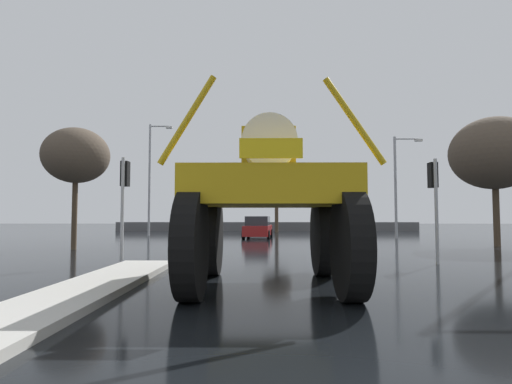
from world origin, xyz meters
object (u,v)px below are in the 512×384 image
object	(u,v)px
oversize_sprayer	(269,201)
streetlight_far_left	(151,174)
traffic_signal_near_right	(434,187)
traffic_signal_near_left	(124,186)
bare_tree_far_center	(276,181)
bare_tree_right	(494,153)
bare_tree_left	(76,156)
streetlight_far_right	(398,181)
traffic_signal_far_left	(198,199)
sedan_ahead	(258,228)

from	to	relation	value
oversize_sprayer	streetlight_far_left	bearing A→B (deg)	21.10
streetlight_far_left	traffic_signal_near_right	bearing A→B (deg)	-51.76
traffic_signal_near_left	bare_tree_far_center	size ratio (longest dim) A/B	0.56
traffic_signal_near_left	bare_tree_right	xyz separation A→B (m)	(16.60, 7.60, 2.24)
bare_tree_left	bare_tree_far_center	size ratio (longest dim) A/B	0.92
oversize_sprayer	streetlight_far_right	distance (m)	21.30
traffic_signal_near_left	bare_tree_right	world-z (taller)	bare_tree_right
traffic_signal_far_left	streetlight_far_right	distance (m)	13.87
sedan_ahead	streetlight_far_right	xyz separation A→B (m)	(9.69, -0.51, 3.26)
traffic_signal_far_left	bare_tree_right	distance (m)	17.90
traffic_signal_near_left	bare_tree_left	bearing A→B (deg)	127.33
streetlight_far_left	sedan_ahead	bearing A→B (deg)	-18.69
streetlight_far_left	bare_tree_right	size ratio (longest dim) A/B	1.31
bare_tree_right	sedan_ahead	bearing A→B (deg)	147.99
oversize_sprayer	bare_tree_far_center	distance (m)	29.61
oversize_sprayer	bare_tree_far_center	size ratio (longest dim) A/B	0.87
sedan_ahead	bare_tree_right	world-z (taller)	bare_tree_right
traffic_signal_near_right	streetlight_far_right	xyz separation A→B (m)	(3.77, 14.76, 1.48)
streetlight_far_left	bare_tree_far_center	distance (m)	12.25
oversize_sprayer	bare_tree_right	distance (m)	17.06
traffic_signal_near_left	bare_tree_left	xyz separation A→B (m)	(-4.14, 5.43, 1.83)
sedan_ahead	streetlight_far_right	distance (m)	10.23
streetlight_far_left	streetlight_far_right	bearing A→B (deg)	-10.49
bare_tree_left	bare_tree_far_center	world-z (taller)	bare_tree_far_center
sedan_ahead	bare_tree_far_center	xyz separation A→B (m)	(1.68, 9.86, 4.17)
streetlight_far_left	bare_tree_left	world-z (taller)	streetlight_far_left
traffic_signal_near_left	streetlight_far_left	distance (m)	18.68
sedan_ahead	traffic_signal_far_left	distance (m)	4.65
bare_tree_left	traffic_signal_near_right	bearing A→B (deg)	-20.68
traffic_signal_near_right	bare_tree_right	distance (m)	10.17
traffic_signal_near_right	streetlight_far_left	distance (m)	23.16
bare_tree_far_center	oversize_sprayer	bearing A→B (deg)	-92.51
sedan_ahead	streetlight_far_left	size ratio (longest dim) A/B	0.49
traffic_signal_near_right	bare_tree_right	xyz separation A→B (m)	(6.36, 7.60, 2.28)
traffic_signal_far_left	bare_tree_left	bearing A→B (deg)	-115.67
oversize_sprayer	bare_tree_right	xyz separation A→B (m)	(11.88, 11.90, 2.88)
traffic_signal_near_left	streetlight_far_left	size ratio (longest dim) A/B	0.40
streetlight_far_right	bare_tree_right	xyz separation A→B (m)	(2.59, -7.16, 0.80)
streetlight_far_left	bare_tree_left	distance (m)	12.68
streetlight_far_right	streetlight_far_left	bearing A→B (deg)	169.51
traffic_signal_far_left	bare_tree_far_center	xyz separation A→B (m)	(5.81, 10.67, 2.18)
bare_tree_left	bare_tree_right	world-z (taller)	bare_tree_right
sedan_ahead	bare_tree_right	xyz separation A→B (m)	(12.28, -7.68, 4.06)
sedan_ahead	streetlight_far_left	distance (m)	9.72
traffic_signal_far_left	oversize_sprayer	bearing A→B (deg)	-76.45
streetlight_far_right	bare_tree_right	world-z (taller)	streetlight_far_right
oversize_sprayer	sedan_ahead	xyz separation A→B (m)	(-0.39, 19.57, -1.18)
sedan_ahead	bare_tree_left	distance (m)	13.49
traffic_signal_far_left	traffic_signal_near_right	bearing A→B (deg)	-55.22
traffic_signal_near_right	traffic_signal_far_left	distance (m)	17.61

